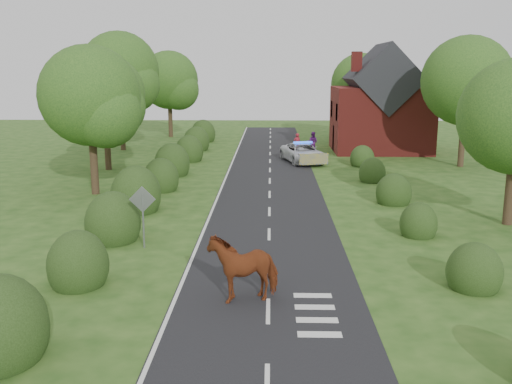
{
  "coord_description": "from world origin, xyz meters",
  "views": [
    {
      "loc": [
        0.05,
        -19.73,
        7.03
      ],
      "look_at": [
        -0.64,
        6.71,
        1.3
      ],
      "focal_mm": 40.0,
      "sensor_mm": 36.0,
      "label": 1
    }
  ],
  "objects_px": {
    "cow": "(244,271)",
    "pedestrian_red": "(297,143)",
    "pedestrian_purple": "(313,142)",
    "police_van": "(303,153)",
    "road_sign": "(143,208)"
  },
  "relations": [
    {
      "from": "road_sign",
      "to": "cow",
      "type": "height_order",
      "value": "road_sign"
    },
    {
      "from": "cow",
      "to": "pedestrian_purple",
      "type": "bearing_deg",
      "value": 151.7
    },
    {
      "from": "cow",
      "to": "police_van",
      "type": "xyz_separation_m",
      "value": [
        3.28,
        26.47,
        -0.14
      ]
    },
    {
      "from": "road_sign",
      "to": "pedestrian_purple",
      "type": "relative_size",
      "value": 1.42
    },
    {
      "from": "road_sign",
      "to": "cow",
      "type": "relative_size",
      "value": 1.04
    },
    {
      "from": "pedestrian_red",
      "to": "pedestrian_purple",
      "type": "bearing_deg",
      "value": -179.97
    },
    {
      "from": "road_sign",
      "to": "cow",
      "type": "bearing_deg",
      "value": -49.26
    },
    {
      "from": "road_sign",
      "to": "police_van",
      "type": "distance_m",
      "value": 22.85
    },
    {
      "from": "police_van",
      "to": "pedestrian_red",
      "type": "xyz_separation_m",
      "value": [
        -0.24,
        4.71,
        0.13
      ]
    },
    {
      "from": "road_sign",
      "to": "police_van",
      "type": "height_order",
      "value": "road_sign"
    },
    {
      "from": "cow",
      "to": "police_van",
      "type": "bearing_deg",
      "value": 152.55
    },
    {
      "from": "road_sign",
      "to": "police_van",
      "type": "bearing_deg",
      "value": 70.81
    },
    {
      "from": "cow",
      "to": "police_van",
      "type": "relative_size",
      "value": 0.43
    },
    {
      "from": "cow",
      "to": "pedestrian_red",
      "type": "bearing_deg",
      "value": 154.03
    },
    {
      "from": "road_sign",
      "to": "pedestrian_purple",
      "type": "xyz_separation_m",
      "value": [
        8.63,
        26.83,
        -0.76
      ]
    }
  ]
}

